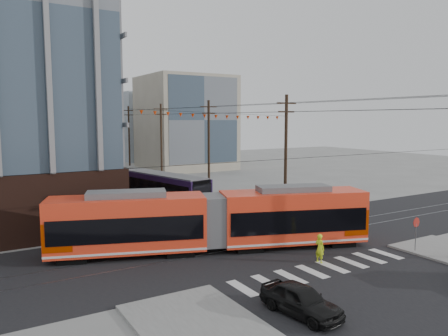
# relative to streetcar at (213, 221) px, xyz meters

# --- Properties ---
(ground) EXTENTS (160.00, 160.00, 0.00)m
(ground) POSITION_rel_streetcar_xyz_m (3.66, -3.49, -2.02)
(ground) COLOR slate
(bg_bldg_ne_near) EXTENTS (14.00, 14.00, 16.00)m
(bg_bldg_ne_near) POSITION_rel_streetcar_xyz_m (19.66, 44.51, 5.98)
(bg_bldg_ne_near) COLOR gray
(bg_bldg_ne_near) RESTS_ON ground
(bg_bldg_ne_far) EXTENTS (16.00, 16.00, 14.00)m
(bg_bldg_ne_far) POSITION_rel_streetcar_xyz_m (21.66, 64.51, 4.98)
(bg_bldg_ne_far) COLOR #8C99A5
(bg_bldg_ne_far) RESTS_ON ground
(utility_pole_far) EXTENTS (0.30, 0.30, 11.00)m
(utility_pole_far) POSITION_rel_streetcar_xyz_m (12.16, 52.51, 3.48)
(utility_pole_far) COLOR black
(utility_pole_far) RESTS_ON ground
(streetcar) EXTENTS (20.80, 9.80, 4.05)m
(streetcar) POSITION_rel_streetcar_xyz_m (0.00, 0.00, 0.00)
(streetcar) COLOR #F2391C
(streetcar) RESTS_ON ground
(city_bus) EXTENTS (5.08, 12.25, 3.39)m
(city_bus) POSITION_rel_streetcar_xyz_m (3.07, 15.53, -0.33)
(city_bus) COLOR #211038
(city_bus) RESTS_ON ground
(black_sedan) EXTENTS (2.17, 4.28, 1.40)m
(black_sedan) POSITION_rel_streetcar_xyz_m (-1.37, -10.39, -1.33)
(black_sedan) COLOR black
(black_sedan) RESTS_ON ground
(parked_car_silver) EXTENTS (2.21, 5.09, 1.63)m
(parked_car_silver) POSITION_rel_streetcar_xyz_m (-1.63, 8.08, -1.21)
(parked_car_silver) COLOR #A4A7B9
(parked_car_silver) RESTS_ON ground
(parked_car_white) EXTENTS (2.70, 4.74, 1.29)m
(parked_car_white) POSITION_rel_streetcar_xyz_m (-1.54, 16.69, -1.38)
(parked_car_white) COLOR silver
(parked_car_white) RESTS_ON ground
(parked_car_grey) EXTENTS (3.52, 4.61, 1.16)m
(parked_car_grey) POSITION_rel_streetcar_xyz_m (-1.32, 21.32, -1.44)
(parked_car_grey) COLOR #4E4E4F
(parked_car_grey) RESTS_ON ground
(pedestrian) EXTENTS (0.50, 0.70, 1.79)m
(pedestrian) POSITION_rel_streetcar_xyz_m (4.36, -5.51, -1.13)
(pedestrian) COLOR #D2EC1F
(pedestrian) RESTS_ON ground
(stop_sign) EXTENTS (0.71, 0.71, 2.21)m
(stop_sign) POSITION_rel_streetcar_xyz_m (11.13, -7.28, -0.92)
(stop_sign) COLOR #A31E16
(stop_sign) RESTS_ON ground
(jersey_barrier) EXTENTS (1.06, 3.80, 0.75)m
(jersey_barrier) POSITION_rel_streetcar_xyz_m (11.96, 7.22, -1.65)
(jersey_barrier) COLOR gray
(jersey_barrier) RESTS_ON ground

